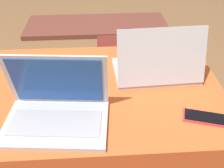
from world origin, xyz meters
name	(u,v)px	position (x,y,z in m)	size (l,w,h in m)	color
ground_plane	(102,155)	(0.00, 0.00, 0.00)	(14.00, 14.00, 0.00)	brown
ottoman	(101,125)	(0.00, 0.00, 0.23)	(1.03, 0.71, 0.45)	maroon
laptop_near	(56,108)	(-0.16, -0.18, 0.50)	(0.38, 0.27, 0.25)	#B7B7BC
laptop_far	(157,66)	(0.25, 0.07, 0.50)	(0.38, 0.26, 0.24)	#B7B7BC
cell_phone	(204,117)	(0.37, -0.21, 0.45)	(0.17, 0.11, 0.01)	red
backpack	(127,70)	(0.18, 0.49, 0.20)	(0.36, 0.20, 0.50)	#5B1E19
fireplace_hearth	(97,25)	(0.00, 1.58, 0.02)	(1.40, 0.50, 0.04)	brown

